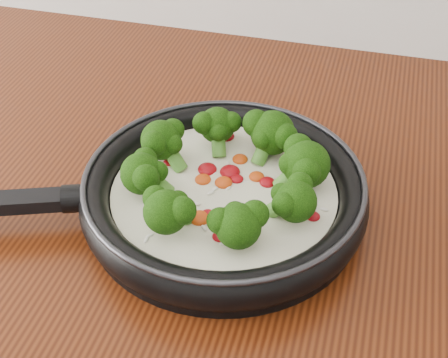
# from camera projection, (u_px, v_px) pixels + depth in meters

# --- Properties ---
(skillet) EXTENTS (0.54, 0.42, 0.09)m
(skillet) POSITION_uv_depth(u_px,v_px,m) (223.00, 190.00, 0.71)
(skillet) COLOR black
(skillet) RESTS_ON counter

